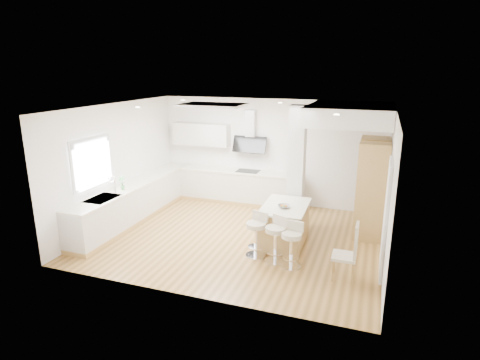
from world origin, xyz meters
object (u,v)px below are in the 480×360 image
at_px(peninsula, 285,224).
at_px(bar_stool_b, 276,237).
at_px(bar_stool_c, 292,242).
at_px(bar_stool_a, 256,232).
at_px(dining_chair, 350,250).

distance_m(peninsula, bar_stool_b, 0.90).
height_order(peninsula, bar_stool_c, peninsula).
xyz_separation_m(peninsula, bar_stool_b, (0.04, -0.89, 0.09)).
height_order(bar_stool_a, dining_chair, dining_chair).
xyz_separation_m(bar_stool_a, bar_stool_c, (0.74, -0.21, -0.01)).
xyz_separation_m(peninsula, bar_stool_a, (-0.37, -0.79, 0.08)).
xyz_separation_m(bar_stool_a, dining_chair, (1.78, -0.34, 0.06)).
bearing_deg(dining_chair, bar_stool_c, 172.66).
relative_size(peninsula, bar_stool_b, 1.54).
distance_m(bar_stool_b, dining_chair, 1.39).
height_order(bar_stool_b, bar_stool_c, bar_stool_b).
bearing_deg(bar_stool_c, bar_stool_a, 176.07).
height_order(peninsula, bar_stool_a, peninsula).
xyz_separation_m(peninsula, bar_stool_c, (0.37, -1.00, 0.07)).
xyz_separation_m(peninsula, dining_chair, (1.41, -1.13, 0.14)).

